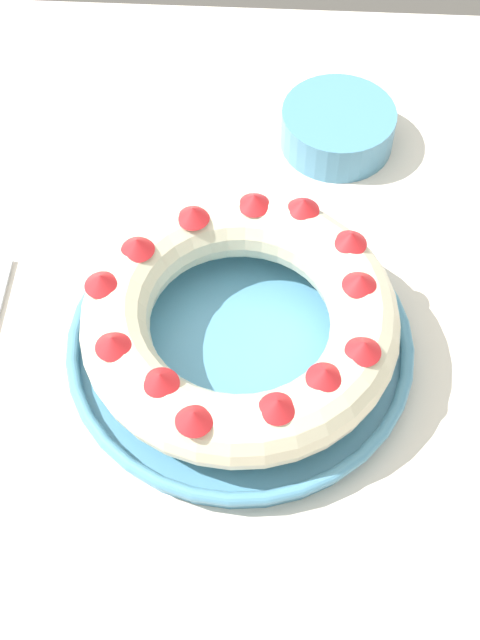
{
  "coord_description": "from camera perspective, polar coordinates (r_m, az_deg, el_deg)",
  "views": [
    {
      "loc": [
        0.02,
        -0.43,
        1.43
      ],
      "look_at": [
        -0.01,
        0.02,
        0.78
      ],
      "focal_mm": 50.0,
      "sensor_mm": 36.0,
      "label": 1
    }
  ],
  "objects": [
    {
      "name": "ground_plane",
      "position": [
        1.49,
        0.25,
        -17.86
      ],
      "size": [
        8.0,
        8.0,
        0.0
      ],
      "primitive_type": "plane",
      "color": "#4C4742"
    },
    {
      "name": "dining_table",
      "position": [
        0.91,
        0.39,
        -6.23
      ],
      "size": [
        1.18,
        1.08,
        0.72
      ],
      "color": "beige",
      "rests_on": "ground_plane"
    },
    {
      "name": "serving_dish",
      "position": [
        0.83,
        0.0,
        -1.74
      ],
      "size": [
        0.32,
        0.32,
        0.03
      ],
      "color": "#518EB2",
      "rests_on": "dining_table"
    },
    {
      "name": "bundt_cake",
      "position": [
        0.79,
        0.0,
        0.05
      ],
      "size": [
        0.28,
        0.28,
        0.07
      ],
      "color": "beige",
      "rests_on": "serving_dish"
    },
    {
      "name": "side_bowl",
      "position": [
        1.01,
        6.27,
        12.13
      ],
      "size": [
        0.12,
        0.12,
        0.05
      ],
      "primitive_type": "cylinder",
      "color": "#518EB2",
      "rests_on": "dining_table"
    }
  ]
}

